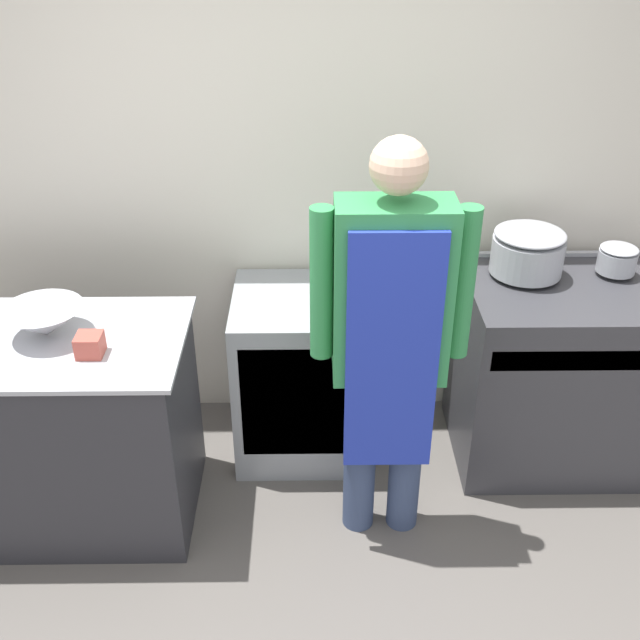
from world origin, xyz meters
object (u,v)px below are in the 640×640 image
Objects in this scene: plastic_tub at (90,345)px; sauce_pot at (617,258)px; fridge_unit at (299,374)px; person_cook at (390,332)px; stove at (563,372)px; mixing_bowl at (44,321)px; stock_pot at (528,250)px.

sauce_pot reaches higher than plastic_tub.
sauce_pot reaches higher than fridge_unit.
person_cook is at bearing -150.25° from sauce_pot.
sauce_pot is (0.20, 0.12, 0.55)m from stove.
plastic_tub is (-0.80, -0.58, 0.54)m from fridge_unit.
stove is 2.40m from mixing_bowl.
mixing_bowl is 0.99× the size of stock_pot.
stock_pot is 1.88× the size of sauce_pot.
stock_pot reaches higher than stove.
mixing_bowl is at bearing 173.76° from person_cook.
stove is at bearing -148.17° from sauce_pot.
stock_pot is at bearing 151.11° from stove.
person_cook is at bearing -57.51° from fridge_unit.
sauce_pot reaches higher than stove.
stove is 0.56× the size of person_cook.
person_cook reaches higher than plastic_tub.
person_cook is at bearing -137.36° from stock_pot.
person_cook is 0.94m from stock_pot.
mixing_bowl reaches higher than plastic_tub.
plastic_tub is (-1.18, 0.00, -0.05)m from person_cook.
sauce_pot is at bearing 31.83° from stove.
person_cook is at bearing -0.14° from plastic_tub.
plastic_tub is 1.98m from stock_pot.
mixing_bowl reaches higher than stove.
stock_pot reaches higher than fridge_unit.
stock_pot is (1.87, 0.64, 0.10)m from plastic_tub.
stock_pot reaches higher than mixing_bowl.
stove is at bearing -28.89° from stock_pot.
stock_pot is (1.06, 0.06, 0.64)m from fridge_unit.
plastic_tub is 0.57× the size of sauce_pot.
fridge_unit is 0.47× the size of person_cook.
fridge_unit is at bearing -177.82° from sauce_pot.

